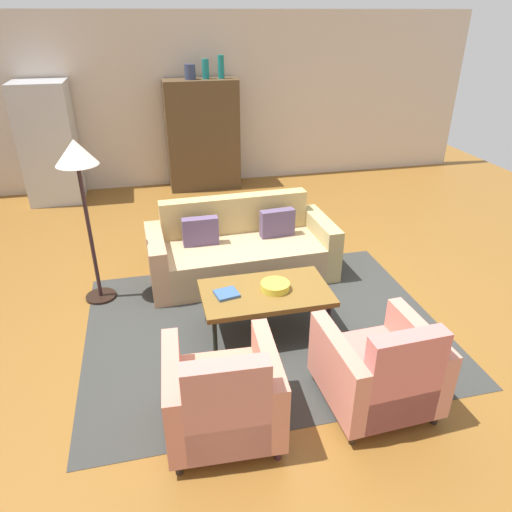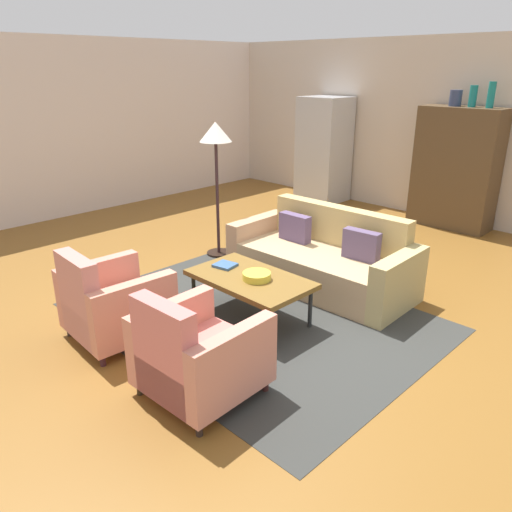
# 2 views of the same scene
# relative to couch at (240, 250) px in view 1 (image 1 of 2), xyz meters

# --- Properties ---
(ground_plane) EXTENTS (11.69, 11.69, 0.00)m
(ground_plane) POSITION_rel_couch_xyz_m (0.07, -0.79, -0.29)
(ground_plane) COLOR brown
(wall_back) EXTENTS (9.74, 0.12, 2.80)m
(wall_back) POSITION_rel_couch_xyz_m (0.07, 3.53, 1.11)
(wall_back) COLOR beige
(wall_back) RESTS_ON ground
(area_rug) EXTENTS (3.40, 2.60, 0.01)m
(area_rug) POSITION_rel_couch_xyz_m (0.00, -1.14, -0.28)
(area_rug) COLOR #333431
(area_rug) RESTS_ON ground
(couch) EXTENTS (2.13, 0.97, 0.86)m
(couch) POSITION_rel_couch_xyz_m (0.00, 0.00, 0.00)
(couch) COLOR tan
(couch) RESTS_ON ground
(coffee_table) EXTENTS (1.20, 0.70, 0.45)m
(coffee_table) POSITION_rel_couch_xyz_m (0.00, -1.19, 0.13)
(coffee_table) COLOR black
(coffee_table) RESTS_ON ground
(armchair_left) EXTENTS (0.84, 0.84, 0.88)m
(armchair_left) POSITION_rel_couch_xyz_m (-0.60, -2.35, 0.06)
(armchair_left) COLOR #35291A
(armchair_left) RESTS_ON ground
(armchair_right) EXTENTS (0.83, 0.83, 0.88)m
(armchair_right) POSITION_rel_couch_xyz_m (0.61, -2.35, 0.06)
(armchair_right) COLOR #361C10
(armchair_right) RESTS_ON ground
(fruit_bowl) EXTENTS (0.27, 0.27, 0.07)m
(fruit_bowl) POSITION_rel_couch_xyz_m (0.09, -1.19, 0.20)
(fruit_bowl) COLOR gold
(fruit_bowl) RESTS_ON coffee_table
(book_stack) EXTENTS (0.24, 0.22, 0.03)m
(book_stack) POSITION_rel_couch_xyz_m (-0.37, -1.18, 0.18)
(book_stack) COLOR #345788
(book_stack) RESTS_ON coffee_table
(cabinet) EXTENTS (1.20, 0.51, 1.80)m
(cabinet) POSITION_rel_couch_xyz_m (0.01, 3.18, 0.61)
(cabinet) COLOR #4E3A23
(cabinet) RESTS_ON ground
(vase_tall) EXTENTS (0.17, 0.17, 0.23)m
(vase_tall) POSITION_rel_couch_xyz_m (-0.14, 3.18, 1.63)
(vase_tall) COLOR navy
(vase_tall) RESTS_ON cabinet
(vase_round) EXTENTS (0.11, 0.11, 0.30)m
(vase_round) POSITION_rel_couch_xyz_m (0.11, 3.18, 1.66)
(vase_round) COLOR #17716F
(vase_round) RESTS_ON cabinet
(vase_small) EXTENTS (0.10, 0.10, 0.35)m
(vase_small) POSITION_rel_couch_xyz_m (0.36, 3.18, 1.69)
(vase_small) COLOR #16736F
(vase_small) RESTS_ON cabinet
(refrigerator) EXTENTS (0.80, 0.73, 1.85)m
(refrigerator) POSITION_rel_couch_xyz_m (-2.42, 3.08, 0.64)
(refrigerator) COLOR #B7BABF
(refrigerator) RESTS_ON ground
(floor_lamp) EXTENTS (0.40, 0.40, 1.72)m
(floor_lamp) POSITION_rel_couch_xyz_m (-1.59, -0.21, 1.16)
(floor_lamp) COLOR black
(floor_lamp) RESTS_ON ground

